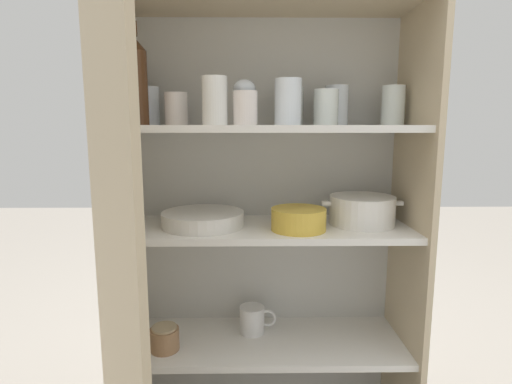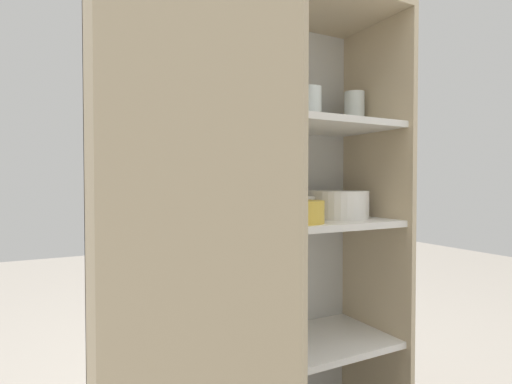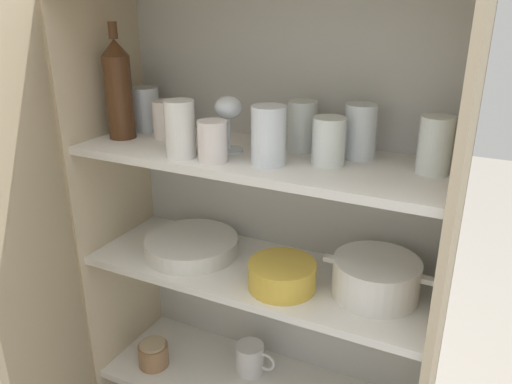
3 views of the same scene
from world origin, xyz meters
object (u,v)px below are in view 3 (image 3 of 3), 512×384
object	(u,v)px
plate_stack_white	(192,245)
mixing_bowl_large	(282,274)
casserole_dish	(376,278)
wine_bottle	(119,89)
coffee_mug_primary	(251,358)
storage_jar	(153,354)

from	to	relation	value
plate_stack_white	mixing_bowl_large	bearing A→B (deg)	-9.92
casserole_dish	wine_bottle	bearing A→B (deg)	-176.77
coffee_mug_primary	storage_jar	bearing A→B (deg)	-159.46
storage_jar	coffee_mug_primary	bearing A→B (deg)	20.54
wine_bottle	mixing_bowl_large	distance (m)	0.61
mixing_bowl_large	casserole_dish	size ratio (longest dim) A/B	0.64
wine_bottle	mixing_bowl_large	world-z (taller)	wine_bottle
plate_stack_white	storage_jar	xyz separation A→B (m)	(-0.12, -0.05, -0.36)
casserole_dish	mixing_bowl_large	bearing A→B (deg)	-162.13
plate_stack_white	wine_bottle	bearing A→B (deg)	-173.06
mixing_bowl_large	coffee_mug_primary	size ratio (longest dim) A/B	1.33
plate_stack_white	coffee_mug_primary	size ratio (longest dim) A/B	2.07
mixing_bowl_large	storage_jar	world-z (taller)	mixing_bowl_large
wine_bottle	casserole_dish	world-z (taller)	wine_bottle
casserole_dish	coffee_mug_primary	xyz separation A→B (m)	(-0.34, 0.03, -0.38)
wine_bottle	storage_jar	distance (m)	0.78
wine_bottle	storage_jar	xyz separation A→B (m)	(0.06, -0.03, -0.77)
wine_bottle	plate_stack_white	distance (m)	0.45
casserole_dish	coffee_mug_primary	distance (m)	0.51
wine_bottle	storage_jar	world-z (taller)	wine_bottle
mixing_bowl_large	storage_jar	xyz separation A→B (m)	(-0.41, -0.00, -0.38)
plate_stack_white	storage_jar	bearing A→B (deg)	-155.80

